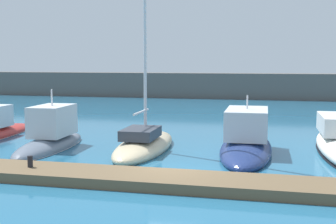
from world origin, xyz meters
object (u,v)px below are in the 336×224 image
at_px(motorboat_navy_fourth, 246,141).
at_px(dock_bollard, 30,161).
at_px(motorboat_slate_second, 51,138).
at_px(sailboat_sand_third, 144,143).

relative_size(motorboat_navy_fourth, dock_bollard, 19.35).
distance_m(motorboat_slate_second, dock_bollard, 5.71).
relative_size(sailboat_sand_third, dock_bollard, 34.25).
height_order(motorboat_navy_fourth, dock_bollard, motorboat_navy_fourth).
bearing_deg(sailboat_sand_third, dock_bollard, 153.56).
bearing_deg(sailboat_sand_third, motorboat_navy_fourth, -81.65).
bearing_deg(motorboat_navy_fourth, dock_bollard, 129.27).
xyz_separation_m(motorboat_slate_second, dock_bollard, (1.96, -5.36, 0.07)).
xyz_separation_m(motorboat_slate_second, sailboat_sand_third, (4.82, 0.42, -0.15)).
xyz_separation_m(sailboat_sand_third, dock_bollard, (-2.85, -5.78, 0.22)).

